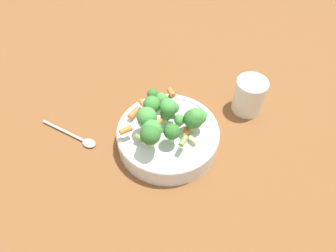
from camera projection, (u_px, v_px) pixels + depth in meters
The scene contains 5 objects.
ground_plane at pixel (168, 143), 0.82m from camera, with size 3.00×3.00×0.00m, color brown.
bowl at pixel (168, 136), 0.80m from camera, with size 0.25×0.25×0.05m.
pasta_salad at pixel (166, 118), 0.74m from camera, with size 0.18×0.20×0.08m.
cup at pixel (250, 95), 0.86m from camera, with size 0.08×0.08×0.10m.
spoon at pixel (78, 138), 0.82m from camera, with size 0.12×0.13×0.01m.
Camera 1 is at (0.48, -0.11, 0.65)m, focal length 35.00 mm.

